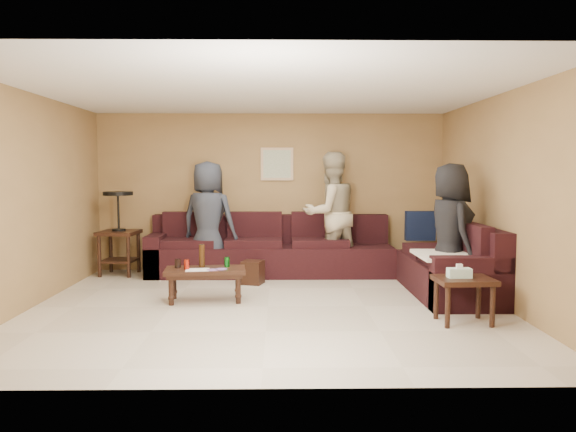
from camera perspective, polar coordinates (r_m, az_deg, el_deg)
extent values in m
plane|color=beige|center=(6.68, -2.06, -9.17)|extent=(5.50, 5.50, 0.00)
cube|color=silver|center=(6.55, -2.12, 12.14)|extent=(5.50, 5.00, 0.10)
cube|color=#987648|center=(9.00, -1.76, 2.43)|extent=(5.50, 0.10, 2.50)
cube|color=#987648|center=(4.00, -2.84, -0.28)|extent=(5.50, 0.10, 2.50)
cube|color=#987648|center=(7.11, -24.85, 1.43)|extent=(0.10, 5.00, 2.50)
cube|color=#987648|center=(7.00, 21.04, 1.51)|extent=(0.10, 5.00, 2.50)
cube|color=black|center=(8.65, -1.78, -4.49)|extent=(3.70, 0.90, 0.45)
cube|color=black|center=(8.92, -1.76, -1.30)|extent=(3.70, 0.24, 0.45)
cube|color=black|center=(8.83, -13.11, -3.82)|extent=(0.24, 0.90, 0.63)
cube|color=black|center=(7.54, 15.91, -6.02)|extent=(0.90, 2.00, 0.45)
cube|color=black|center=(7.57, 18.38, -2.58)|extent=(0.24, 2.00, 0.45)
cube|color=black|center=(6.70, 18.11, -6.61)|extent=(0.90, 0.24, 0.63)
cube|color=#101934|center=(8.85, 13.28, -0.97)|extent=(0.45, 0.14, 0.45)
cube|color=silver|center=(7.05, 17.02, -3.84)|extent=(1.00, 0.85, 0.04)
cube|color=black|center=(6.95, -8.40, -5.50)|extent=(1.01, 0.57, 0.05)
cube|color=black|center=(6.96, -8.40, -5.93)|extent=(0.93, 0.49, 0.04)
cylinder|color=black|center=(6.84, -11.78, -7.43)|extent=(0.06, 0.06, 0.35)
cylinder|color=black|center=(6.81, -5.08, -7.41)|extent=(0.06, 0.06, 0.35)
cylinder|color=black|center=(7.18, -11.51, -6.85)|extent=(0.06, 0.06, 0.35)
cylinder|color=black|center=(7.15, -5.13, -6.82)|extent=(0.06, 0.06, 0.35)
cylinder|color=red|center=(6.90, -10.26, -4.86)|extent=(0.07, 0.07, 0.12)
cylinder|color=#167E21|center=(7.01, -6.22, -4.66)|extent=(0.07, 0.07, 0.12)
cylinder|color=#321D0B|center=(7.03, -8.74, -4.01)|extent=(0.07, 0.07, 0.28)
cylinder|color=black|center=(7.02, -11.12, -4.75)|extent=(0.08, 0.08, 0.11)
cube|color=silver|center=(6.84, -9.18, -5.42)|extent=(0.30, 0.24, 0.00)
cylinder|color=#C8467E|center=(6.81, -7.70, -5.44)|extent=(0.14, 0.14, 0.01)
cylinder|color=#C8467E|center=(6.85, -6.81, -5.37)|extent=(0.14, 0.14, 0.01)
cube|color=black|center=(8.96, -16.80, -1.63)|extent=(0.61, 0.61, 0.06)
cube|color=black|center=(9.01, -16.74, -4.32)|extent=(0.53, 0.53, 0.03)
cylinder|color=black|center=(8.87, -18.63, -3.84)|extent=(0.06, 0.06, 0.65)
cylinder|color=black|center=(8.71, -15.90, -3.93)|extent=(0.06, 0.06, 0.65)
cylinder|color=black|center=(9.28, -17.55, -3.45)|extent=(0.06, 0.06, 0.65)
cylinder|color=black|center=(9.13, -14.94, -3.53)|extent=(0.06, 0.06, 0.65)
cylinder|color=black|center=(8.95, -16.81, -1.35)|extent=(0.20, 0.20, 0.03)
cylinder|color=black|center=(8.93, -16.85, 0.48)|extent=(0.03, 0.03, 0.54)
cylinder|color=black|center=(8.91, -16.89, 2.20)|extent=(0.45, 0.45, 0.06)
cube|color=black|center=(6.16, 17.46, -6.24)|extent=(0.60, 0.50, 0.05)
cylinder|color=black|center=(5.97, 15.92, -8.79)|extent=(0.05, 0.05, 0.45)
cylinder|color=black|center=(6.13, 20.06, -8.53)|extent=(0.05, 0.05, 0.45)
cylinder|color=black|center=(6.30, 14.82, -8.06)|extent=(0.05, 0.05, 0.45)
cylinder|color=black|center=(6.46, 18.78, -7.84)|extent=(0.05, 0.05, 0.45)
cube|color=white|center=(6.13, 17.00, -5.55)|extent=(0.25, 0.13, 0.10)
cube|color=silver|center=(6.12, 17.02, -4.91)|extent=(0.06, 0.04, 0.05)
cube|color=black|center=(7.96, -3.60, -5.73)|extent=(0.34, 0.34, 0.33)
cube|color=tan|center=(8.97, -1.12, 5.30)|extent=(0.52, 0.03, 0.52)
cube|color=beige|center=(8.95, -1.12, 5.30)|extent=(0.44, 0.01, 0.44)
imported|color=#282D38|center=(8.46, -8.08, -0.35)|extent=(0.98, 0.79, 1.74)
imported|color=tan|center=(8.56, 4.35, 0.23)|extent=(1.13, 1.03, 1.88)
imported|color=black|center=(7.25, 16.14, -1.49)|extent=(0.67, 0.90, 1.69)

